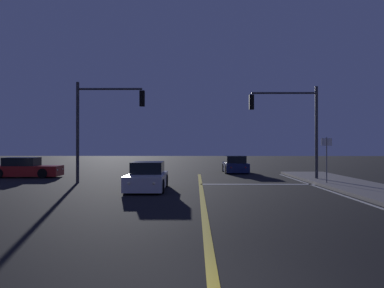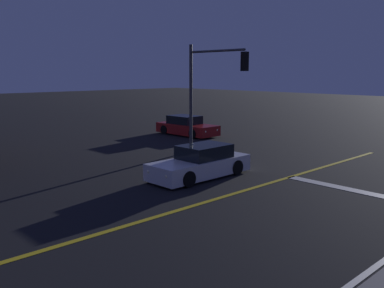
{
  "view_description": "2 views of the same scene",
  "coord_description": "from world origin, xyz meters",
  "px_view_note": "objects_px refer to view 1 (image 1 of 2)",
  "views": [
    {
      "loc": [
        -0.27,
        -5.54,
        2.11
      ],
      "look_at": [
        -0.45,
        14.59,
        2.21
      ],
      "focal_mm": 37.74,
      "sensor_mm": 36.0,
      "label": 1
    },
    {
      "loc": [
        9.59,
        1.91,
        4.34
      ],
      "look_at": [
        0.41,
        10.56,
        2.17
      ],
      "focal_mm": 39.23,
      "sensor_mm": 36.0,
      "label": 2
    }
  ],
  "objects_px": {
    "car_parked_curb_red": "(25,169)",
    "traffic_signal_far_left": "(102,116)",
    "car_distant_tail_navy": "(235,165)",
    "traffic_signal_near_right": "(292,118)",
    "street_sign_corner": "(327,153)",
    "car_following_oncoming_white": "(147,178)"
  },
  "relations": [
    {
      "from": "car_parked_curb_red",
      "to": "traffic_signal_far_left",
      "type": "distance_m",
      "value": 8.06
    },
    {
      "from": "car_distant_tail_navy",
      "to": "traffic_signal_near_right",
      "type": "distance_m",
      "value": 8.61
    },
    {
      "from": "car_parked_curb_red",
      "to": "traffic_signal_near_right",
      "type": "xyz_separation_m",
      "value": [
        17.37,
        -2.65,
        3.25
      ]
    },
    {
      "from": "car_parked_curb_red",
      "to": "street_sign_corner",
      "type": "relative_size",
      "value": 1.82
    },
    {
      "from": "car_distant_tail_navy",
      "to": "traffic_signal_far_left",
      "type": "height_order",
      "value": "traffic_signal_far_left"
    },
    {
      "from": "car_distant_tail_navy",
      "to": "car_following_oncoming_white",
      "type": "height_order",
      "value": "same"
    },
    {
      "from": "car_distant_tail_navy",
      "to": "traffic_signal_near_right",
      "type": "xyz_separation_m",
      "value": [
        2.7,
        -7.5,
        3.25
      ]
    },
    {
      "from": "car_distant_tail_navy",
      "to": "traffic_signal_near_right",
      "type": "bearing_deg",
      "value": -71.21
    },
    {
      "from": "car_distant_tail_navy",
      "to": "traffic_signal_near_right",
      "type": "relative_size",
      "value": 0.76
    },
    {
      "from": "car_distant_tail_navy",
      "to": "street_sign_corner",
      "type": "xyz_separation_m",
      "value": [
        3.9,
        -10.3,
        1.14
      ]
    },
    {
      "from": "car_distant_tail_navy",
      "to": "car_following_oncoming_white",
      "type": "distance_m",
      "value": 13.64
    },
    {
      "from": "traffic_signal_near_right",
      "to": "car_distant_tail_navy",
      "type": "bearing_deg",
      "value": -70.17
    },
    {
      "from": "street_sign_corner",
      "to": "car_distant_tail_navy",
      "type": "bearing_deg",
      "value": 110.73
    },
    {
      "from": "car_following_oncoming_white",
      "to": "traffic_signal_far_left",
      "type": "bearing_deg",
      "value": -50.47
    },
    {
      "from": "car_distant_tail_navy",
      "to": "street_sign_corner",
      "type": "height_order",
      "value": "street_sign_corner"
    },
    {
      "from": "traffic_signal_near_right",
      "to": "car_parked_curb_red",
      "type": "bearing_deg",
      "value": -8.66
    },
    {
      "from": "traffic_signal_near_right",
      "to": "traffic_signal_far_left",
      "type": "relative_size",
      "value": 0.99
    },
    {
      "from": "traffic_signal_near_right",
      "to": "traffic_signal_far_left",
      "type": "xyz_separation_m",
      "value": [
        -11.21,
        -1.4,
        0.02
      ]
    },
    {
      "from": "car_following_oncoming_white",
      "to": "traffic_signal_near_right",
      "type": "distance_m",
      "value": 10.11
    },
    {
      "from": "car_following_oncoming_white",
      "to": "car_parked_curb_red",
      "type": "bearing_deg",
      "value": -40.43
    },
    {
      "from": "car_following_oncoming_white",
      "to": "street_sign_corner",
      "type": "distance_m",
      "value": 9.68
    },
    {
      "from": "traffic_signal_near_right",
      "to": "street_sign_corner",
      "type": "xyz_separation_m",
      "value": [
        1.19,
        -2.8,
        -2.11
      ]
    }
  ]
}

